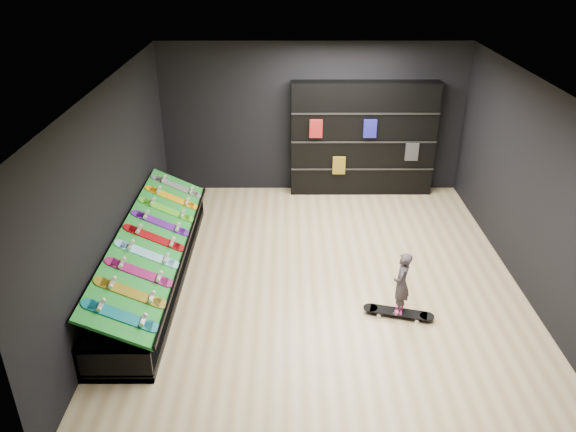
{
  "coord_description": "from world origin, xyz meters",
  "views": [
    {
      "loc": [
        -0.52,
        -7.3,
        4.79
      ],
      "look_at": [
        -0.5,
        0.2,
        1.0
      ],
      "focal_mm": 35.0,
      "sensor_mm": 36.0,
      "label": 1
    }
  ],
  "objects_px": {
    "floor_skateboard": "(398,314)",
    "child": "(400,295)",
    "display_rack": "(154,266)",
    "back_shelving": "(363,139)"
  },
  "relations": [
    {
      "from": "display_rack",
      "to": "child",
      "type": "bearing_deg",
      "value": -14.78
    },
    {
      "from": "floor_skateboard",
      "to": "back_shelving",
      "type": "bearing_deg",
      "value": 105.21
    },
    {
      "from": "floor_skateboard",
      "to": "child",
      "type": "height_order",
      "value": "child"
    },
    {
      "from": "display_rack",
      "to": "back_shelving",
      "type": "distance_m",
      "value": 4.94
    },
    {
      "from": "display_rack",
      "to": "floor_skateboard",
      "type": "xyz_separation_m",
      "value": [
        3.58,
        -0.95,
        -0.21
      ]
    },
    {
      "from": "floor_skateboard",
      "to": "child",
      "type": "xyz_separation_m",
      "value": [
        0.0,
        0.0,
        0.32
      ]
    },
    {
      "from": "back_shelving",
      "to": "display_rack",
      "type": "bearing_deg",
      "value": -136.88
    },
    {
      "from": "display_rack",
      "to": "floor_skateboard",
      "type": "height_order",
      "value": "display_rack"
    },
    {
      "from": "floor_skateboard",
      "to": "child",
      "type": "relative_size",
      "value": 1.76
    },
    {
      "from": "floor_skateboard",
      "to": "child",
      "type": "bearing_deg",
      "value": 0.0
    }
  ]
}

